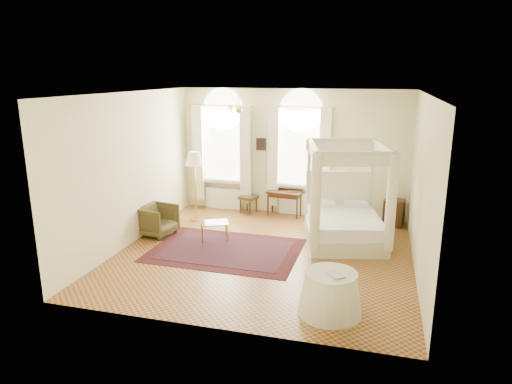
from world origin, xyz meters
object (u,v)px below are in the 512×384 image
at_px(writing_desk, 285,195).
at_px(armchair, 157,220).
at_px(nightstand, 394,213).
at_px(side_table, 330,293).
at_px(floor_lamp, 194,162).
at_px(coffee_table, 214,224).
at_px(canopy_bed, 345,221).
at_px(stool, 248,199).

bearing_deg(writing_desk, armchair, -139.12).
distance_m(nightstand, side_table, 4.84).
relative_size(floor_lamp, side_table, 1.76).
bearing_deg(floor_lamp, coffee_table, -52.78).
relative_size(coffee_table, side_table, 0.75).
height_order(canopy_bed, floor_lamp, canopy_bed).
xyz_separation_m(stool, coffee_table, (-0.16, -2.23, -0.01)).
height_order(floor_lamp, side_table, floor_lamp).
height_order(writing_desk, side_table, side_table).
height_order(coffee_table, floor_lamp, floor_lamp).
height_order(writing_desk, floor_lamp, floor_lamp).
bearing_deg(coffee_table, side_table, -41.76).
relative_size(canopy_bed, stool, 4.44).
bearing_deg(nightstand, stool, 178.84).
relative_size(nightstand, floor_lamp, 0.38).
distance_m(writing_desk, side_table, 5.11).
bearing_deg(canopy_bed, coffee_table, -166.77).
xyz_separation_m(stool, floor_lamp, (-1.13, -0.94, 1.12)).
xyz_separation_m(coffee_table, side_table, (2.88, -2.57, -0.05)).
relative_size(coffee_table, floor_lamp, 0.42).
relative_size(writing_desk, floor_lamp, 0.53).
relative_size(nightstand, side_table, 0.66).
distance_m(coffee_table, floor_lamp, 1.97).
height_order(nightstand, writing_desk, writing_desk).
bearing_deg(armchair, coffee_table, -78.83).
bearing_deg(armchair, nightstand, -56.75).
bearing_deg(stool, coffee_table, -94.00).
relative_size(writing_desk, armchair, 1.20).
bearing_deg(side_table, stool, 119.59).
bearing_deg(writing_desk, floor_lamp, -156.02).
xyz_separation_m(canopy_bed, stool, (-2.68, 1.56, -0.10)).
distance_m(coffee_table, side_table, 3.86).
height_order(armchair, coffee_table, armchair).
bearing_deg(nightstand, canopy_bed, -126.30).
bearing_deg(side_table, floor_lamp, 135.00).
distance_m(canopy_bed, nightstand, 1.85).
relative_size(stool, armchair, 0.67).
distance_m(canopy_bed, armchair, 4.31).
xyz_separation_m(writing_desk, coffee_table, (-1.15, -2.23, -0.19)).
bearing_deg(writing_desk, coffee_table, -117.28).
height_order(stool, floor_lamp, floor_lamp).
bearing_deg(nightstand, side_table, -102.46).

